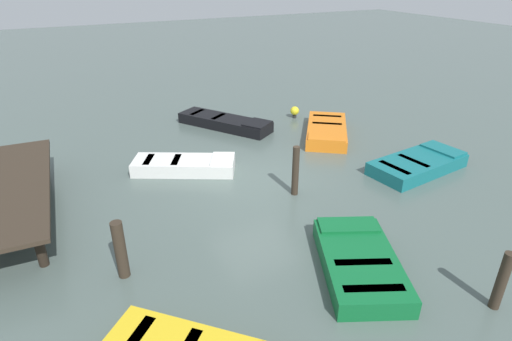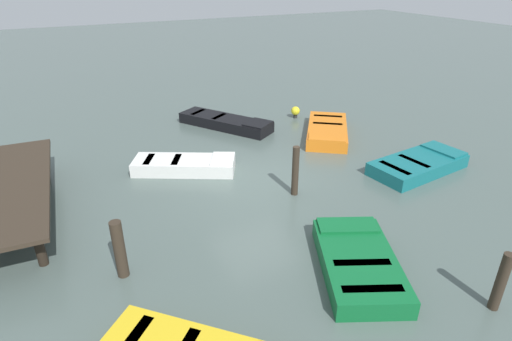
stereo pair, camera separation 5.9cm
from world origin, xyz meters
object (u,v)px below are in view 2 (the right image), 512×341
(dock_segment, at_px, (7,189))
(rowboat_black, at_px, (226,122))
(rowboat_orange, at_px, (327,131))
(mooring_piling_far_right, at_px, (119,249))
(marker_buoy, at_px, (295,111))
(rowboat_white, at_px, (185,165))
(rowboat_teal, at_px, (419,164))
(rowboat_green, at_px, (358,262))
(mooring_piling_far_left, at_px, (295,171))
(mooring_piling_mid_right, at_px, (501,282))

(dock_segment, height_order, rowboat_black, dock_segment)
(rowboat_orange, height_order, mooring_piling_far_right, mooring_piling_far_right)
(marker_buoy, bearing_deg, rowboat_white, 116.52)
(rowboat_teal, bearing_deg, rowboat_green, -154.63)
(rowboat_black, relative_size, marker_buoy, 7.82)
(rowboat_green, distance_m, rowboat_orange, 7.63)
(rowboat_white, distance_m, rowboat_orange, 5.63)
(rowboat_white, relative_size, mooring_piling_far_left, 2.25)
(dock_segment, height_order, rowboat_orange, dock_segment)
(mooring_piling_far_right, xyz_separation_m, marker_buoy, (6.88, -8.24, -0.36))
(rowboat_teal, relative_size, rowboat_orange, 0.95)
(rowboat_teal, bearing_deg, mooring_piling_far_right, 179.04)
(dock_segment, relative_size, rowboat_black, 1.52)
(dock_segment, relative_size, mooring_piling_far_left, 4.02)
(rowboat_black, bearing_deg, rowboat_teal, -0.98)
(dock_segment, xyz_separation_m, rowboat_green, (-5.40, -6.40, -0.63))
(rowboat_teal, bearing_deg, mooring_piling_far_left, 167.42)
(rowboat_orange, bearing_deg, rowboat_black, -94.51)
(rowboat_green, relative_size, mooring_piling_far_right, 2.41)
(rowboat_teal, xyz_separation_m, mooring_piling_far_left, (0.42, 4.17, 0.49))
(rowboat_orange, height_order, mooring_piling_mid_right, mooring_piling_mid_right)
(rowboat_green, height_order, rowboat_white, same)
(rowboat_green, xyz_separation_m, mooring_piling_mid_right, (-1.95, -1.58, 0.39))
(mooring_piling_far_left, relative_size, marker_buoy, 2.96)
(rowboat_orange, relative_size, mooring_piling_far_left, 2.42)
(mooring_piling_far_left, bearing_deg, marker_buoy, -31.36)
(rowboat_teal, height_order, mooring_piling_far_left, mooring_piling_far_left)
(mooring_piling_far_right, relative_size, mooring_piling_mid_right, 1.05)
(rowboat_teal, relative_size, rowboat_white, 1.02)
(rowboat_white, height_order, mooring_piling_far_left, mooring_piling_far_left)
(mooring_piling_far_left, bearing_deg, mooring_piling_far_right, 105.47)
(rowboat_black, relative_size, rowboat_orange, 1.09)
(rowboat_green, bearing_deg, rowboat_teal, -33.32)
(rowboat_white, xyz_separation_m, mooring_piling_far_right, (-4.07, 2.61, 0.42))
(rowboat_white, bearing_deg, rowboat_green, -46.13)
(rowboat_teal, xyz_separation_m, rowboat_green, (-2.94, 4.68, 0.00))
(dock_segment, relative_size, rowboat_green, 1.85)
(rowboat_black, relative_size, rowboat_teal, 1.15)
(rowboat_white, relative_size, rowboat_orange, 0.93)
(rowboat_black, bearing_deg, rowboat_white, -73.54)
(rowboat_teal, distance_m, rowboat_green, 5.53)
(dock_segment, xyz_separation_m, mooring_piling_far_right, (-3.38, -2.03, -0.21))
(dock_segment, distance_m, marker_buoy, 10.86)
(mooring_piling_far_right, distance_m, mooring_piling_mid_right, 7.15)
(mooring_piling_mid_right, height_order, mooring_piling_far_left, mooring_piling_far_left)
(rowboat_black, distance_m, rowboat_white, 4.00)
(rowboat_teal, bearing_deg, dock_segment, 160.70)
(rowboat_white, bearing_deg, mooring_piling_far_left, -22.48)
(dock_segment, distance_m, rowboat_white, 4.73)
(rowboat_black, distance_m, mooring_piling_far_left, 5.78)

